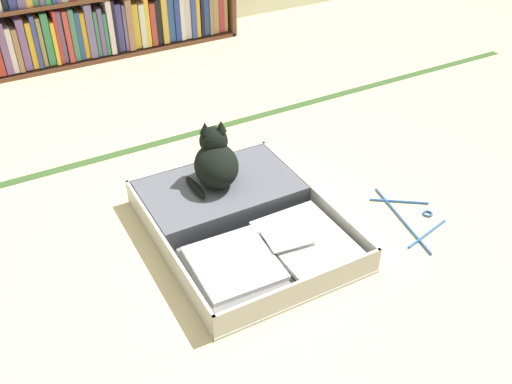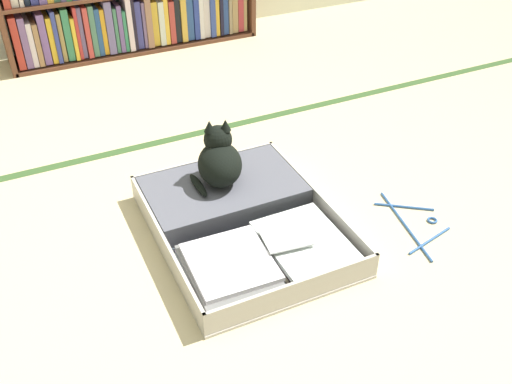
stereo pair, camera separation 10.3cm
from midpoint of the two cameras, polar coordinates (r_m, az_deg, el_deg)
The scene contains 5 objects.
ground_plane at distance 2.05m, azimuth -3.02°, elevation -8.69°, with size 10.00×10.00×0.00m, color #CCB88C.
tatami_border at distance 2.82m, azimuth -12.41°, elevation 4.29°, with size 4.80×0.05×0.00m.
open_suitcase at distance 2.23m, azimuth -3.13°, elevation -2.71°, with size 0.66×0.84×0.11m.
black_cat at distance 2.29m, azimuth -5.35°, elevation 3.03°, with size 0.23×0.27×0.26m.
clothes_hanger at distance 2.37m, azimuth 13.84°, elevation -2.48°, with size 0.26×0.43×0.01m.
Camera 1 is at (-0.67, -1.30, 1.44)m, focal length 40.39 mm.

